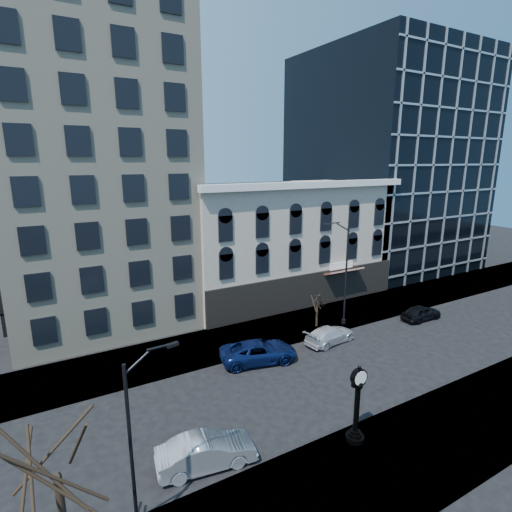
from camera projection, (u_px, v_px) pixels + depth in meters
ground at (260, 397)px, 24.94m from camera, size 160.00×160.00×0.00m
sidewalk_far at (209, 346)px, 31.68m from camera, size 160.00×6.00×0.12m
sidewalk_near at (348, 484)px, 18.17m from camera, size 160.00×6.00×0.12m
cream_tower at (84, 100)px, 33.42m from camera, size 15.90×15.40×42.50m
victorian_row at (282, 241)px, 42.75m from camera, size 22.60×11.19×12.50m
glass_office at (384, 163)px, 54.75m from camera, size 20.00×20.15×28.00m
street_clock at (357, 407)px, 20.49m from camera, size 0.97×0.97×4.28m
street_lamp_near at (142, 397)px, 14.50m from camera, size 2.02×0.61×7.85m
street_lamp_far at (340, 247)px, 34.14m from camera, size 2.29×1.20×9.40m
bare_tree_near at (52, 442)px, 11.45m from camera, size 4.95×4.95×8.50m
bare_tree_far at (318, 297)px, 34.70m from camera, size 2.10×2.10×3.61m
car_near_b at (206, 452)px, 19.13m from camera, size 4.97×2.36×1.57m
car_far_a at (259, 352)px, 29.15m from camera, size 6.09×3.83×1.57m
car_far_b at (330, 335)px, 32.25m from camera, size 4.84×2.49×1.34m
car_far_c at (421, 313)px, 36.86m from camera, size 4.09×1.70×1.39m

